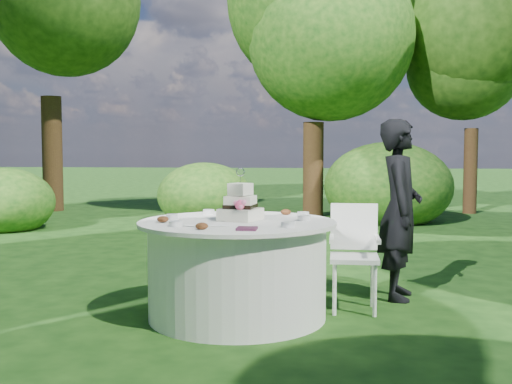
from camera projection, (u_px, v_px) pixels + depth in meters
ground at (237, 317)px, 4.77m from camera, size 80.00×80.00×0.00m
napkins at (247, 229)px, 4.18m from camera, size 0.14×0.14×0.02m
feather_plume at (199, 225)px, 4.39m from camera, size 0.48×0.07×0.01m
guest at (400, 209)px, 5.32m from camera, size 0.45×0.63×1.60m
table at (237, 269)px, 4.74m from camera, size 1.56×1.56×0.77m
cake at (240, 206)px, 4.73m from camera, size 0.36×0.36×0.42m
chair at (354, 248)px, 4.99m from camera, size 0.41×0.40×0.88m
votives at (242, 218)px, 4.75m from camera, size 1.16×0.97×0.04m
petal_cups at (220, 219)px, 4.66m from camera, size 1.00×1.12×0.05m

